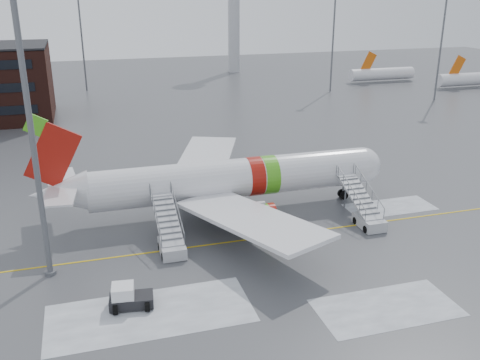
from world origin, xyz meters
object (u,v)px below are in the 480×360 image
object	(u,v)px
airliner	(225,180)
airstair_aft	(170,239)
airstair_fwd	(366,214)
light_mast_near	(28,106)
pushback_tug	(128,297)

from	to	relation	value
airliner	airstair_aft	size ratio (longest dim) A/B	4.55
airstair_fwd	airliner	bearing A→B (deg)	151.40
airliner	airstair_fwd	xyz separation A→B (m)	(11.99, -6.54, -2.35)
light_mast_near	airstair_aft	bearing A→B (deg)	8.25
airliner	airstair_aft	xyz separation A→B (m)	(-6.59, -6.54, -2.35)
airliner	pushback_tug	distance (m)	18.14
airliner	airstair_aft	world-z (taller)	airliner
airstair_aft	light_mast_near	world-z (taller)	light_mast_near
airstair_fwd	airstair_aft	xyz separation A→B (m)	(-18.57, 0.00, 0.00)
airstair_fwd	airstair_aft	size ratio (longest dim) A/B	1.00
pushback_tug	airliner	bearing A→B (deg)	52.81
airstair_aft	light_mast_near	xyz separation A→B (m)	(-9.71, -1.41, 12.31)
airstair_aft	pushback_tug	size ratio (longest dim) A/B	2.41
airstair_aft	pushback_tug	bearing A→B (deg)	-118.79
airstair_fwd	light_mast_near	size ratio (longest dim) A/B	0.30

